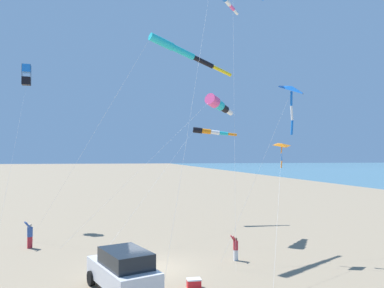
{
  "coord_description": "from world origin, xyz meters",
  "views": [
    {
      "loc": [
        -2.01,
        -19.79,
        5.86
      ],
      "look_at": [
        3.3,
        5.68,
        6.74
      ],
      "focal_mm": 34.93,
      "sensor_mm": 36.0,
      "label": 1
    }
  ],
  "objects_px": {
    "person_child_green_jacket": "(236,247)",
    "kite_delta_teal_far_right": "(282,146)",
    "person_adult_flyer": "(30,234)",
    "parked_car": "(123,270)",
    "kite_windsock_black_fish_shape": "(181,51)",
    "kite_windsock_rainbow_low_near": "(209,132)",
    "kite_windsock_blue_topmost": "(218,104)",
    "kite_delta_long_streamer_right": "(292,90)",
    "cooler_box": "(194,283)",
    "kite_box_yellow_midlevel": "(26,75)"
  },
  "relations": [
    {
      "from": "kite_windsock_blue_topmost",
      "to": "kite_box_yellow_midlevel",
      "type": "distance_m",
      "value": 16.89
    },
    {
      "from": "person_adult_flyer",
      "to": "kite_windsock_blue_topmost",
      "type": "xyz_separation_m",
      "value": [
        12.79,
        1.06,
        8.84
      ]
    },
    {
      "from": "person_adult_flyer",
      "to": "kite_delta_teal_far_right",
      "type": "relative_size",
      "value": 0.26
    },
    {
      "from": "kite_windsock_rainbow_low_near",
      "to": "kite_delta_teal_far_right",
      "type": "distance_m",
      "value": 13.09
    },
    {
      "from": "cooler_box",
      "to": "kite_box_yellow_midlevel",
      "type": "xyz_separation_m",
      "value": [
        -10.94,
        17.52,
        12.65
      ]
    },
    {
      "from": "kite_delta_long_streamer_right",
      "to": "person_child_green_jacket",
      "type": "bearing_deg",
      "value": 178.11
    },
    {
      "from": "person_adult_flyer",
      "to": "kite_windsock_blue_topmost",
      "type": "bearing_deg",
      "value": 4.74
    },
    {
      "from": "person_child_green_jacket",
      "to": "kite_delta_teal_far_right",
      "type": "relative_size",
      "value": 0.21
    },
    {
      "from": "kite_delta_long_streamer_right",
      "to": "kite_delta_teal_far_right",
      "type": "bearing_deg",
      "value": -168.99
    },
    {
      "from": "kite_delta_long_streamer_right",
      "to": "kite_box_yellow_midlevel",
      "type": "distance_m",
      "value": 22.62
    },
    {
      "from": "parked_car",
      "to": "kite_windsock_black_fish_shape",
      "type": "distance_m",
      "value": 13.69
    },
    {
      "from": "person_child_green_jacket",
      "to": "kite_windsock_blue_topmost",
      "type": "xyz_separation_m",
      "value": [
        0.79,
        6.46,
        9.0
      ]
    },
    {
      "from": "cooler_box",
      "to": "kite_delta_teal_far_right",
      "type": "height_order",
      "value": "kite_delta_teal_far_right"
    },
    {
      "from": "person_adult_flyer",
      "to": "person_child_green_jacket",
      "type": "height_order",
      "value": "person_adult_flyer"
    },
    {
      "from": "kite_box_yellow_midlevel",
      "to": "kite_windsock_rainbow_low_near",
      "type": "bearing_deg",
      "value": -3.61
    },
    {
      "from": "person_child_green_jacket",
      "to": "kite_windsock_black_fish_shape",
      "type": "height_order",
      "value": "kite_windsock_black_fish_shape"
    },
    {
      "from": "kite_delta_teal_far_right",
      "to": "kite_box_yellow_midlevel",
      "type": "height_order",
      "value": "kite_box_yellow_midlevel"
    },
    {
      "from": "kite_windsock_rainbow_low_near",
      "to": "kite_delta_long_streamer_right",
      "type": "height_order",
      "value": "kite_delta_long_streamer_right"
    },
    {
      "from": "kite_windsock_rainbow_low_near",
      "to": "kite_delta_teal_far_right",
      "type": "bearing_deg",
      "value": -85.36
    },
    {
      "from": "kite_windsock_blue_topmost",
      "to": "kite_windsock_rainbow_low_near",
      "type": "xyz_separation_m",
      "value": [
        0.91,
        6.23,
        -1.64
      ]
    },
    {
      "from": "kite_delta_long_streamer_right",
      "to": "kite_delta_teal_far_right",
      "type": "relative_size",
      "value": 1.53
    },
    {
      "from": "person_child_green_jacket",
      "to": "parked_car",
      "type": "bearing_deg",
      "value": -149.93
    },
    {
      "from": "person_child_green_jacket",
      "to": "cooler_box",
      "type": "bearing_deg",
      "value": -130.11
    },
    {
      "from": "kite_windsock_black_fish_shape",
      "to": "kite_windsock_rainbow_low_near",
      "type": "distance_m",
      "value": 11.74
    },
    {
      "from": "parked_car",
      "to": "cooler_box",
      "type": "relative_size",
      "value": 7.49
    },
    {
      "from": "kite_windsock_rainbow_low_near",
      "to": "kite_windsock_blue_topmost",
      "type": "bearing_deg",
      "value": -98.32
    },
    {
      "from": "kite_windsock_blue_topmost",
      "to": "kite_delta_long_streamer_right",
      "type": "bearing_deg",
      "value": -67.7
    },
    {
      "from": "parked_car",
      "to": "kite_delta_teal_far_right",
      "type": "distance_m",
      "value": 11.15
    },
    {
      "from": "person_child_green_jacket",
      "to": "kite_delta_teal_far_right",
      "type": "height_order",
      "value": "kite_delta_teal_far_right"
    },
    {
      "from": "cooler_box",
      "to": "kite_delta_long_streamer_right",
      "type": "relative_size",
      "value": 0.06
    },
    {
      "from": "cooler_box",
      "to": "kite_windsock_black_fish_shape",
      "type": "height_order",
      "value": "kite_windsock_black_fish_shape"
    },
    {
      "from": "kite_windsock_rainbow_low_near",
      "to": "kite_box_yellow_midlevel",
      "type": "bearing_deg",
      "value": 176.39
    },
    {
      "from": "parked_car",
      "to": "person_adult_flyer",
      "type": "relative_size",
      "value": 2.71
    },
    {
      "from": "kite_windsock_blue_topmost",
      "to": "kite_windsock_rainbow_low_near",
      "type": "height_order",
      "value": "kite_windsock_blue_topmost"
    },
    {
      "from": "kite_windsock_black_fish_shape",
      "to": "kite_box_yellow_midlevel",
      "type": "distance_m",
      "value": 15.92
    },
    {
      "from": "parked_car",
      "to": "kite_box_yellow_midlevel",
      "type": "bearing_deg",
      "value": 114.33
    },
    {
      "from": "cooler_box",
      "to": "kite_windsock_rainbow_low_near",
      "type": "bearing_deg",
      "value": 73.41
    },
    {
      "from": "parked_car",
      "to": "kite_windsock_blue_topmost",
      "type": "xyz_separation_m",
      "value": [
        7.11,
        10.12,
        8.83
      ]
    },
    {
      "from": "kite_delta_teal_far_right",
      "to": "kite_windsock_blue_topmost",
      "type": "bearing_deg",
      "value": 106.28
    },
    {
      "from": "kite_windsock_black_fish_shape",
      "to": "kite_box_yellow_midlevel",
      "type": "bearing_deg",
      "value": 136.33
    },
    {
      "from": "kite_windsock_black_fish_shape",
      "to": "kite_delta_teal_far_right",
      "type": "relative_size",
      "value": 2.02
    },
    {
      "from": "kite_windsock_rainbow_low_near",
      "to": "kite_delta_teal_far_right",
      "type": "height_order",
      "value": "kite_windsock_rainbow_low_near"
    },
    {
      "from": "person_child_green_jacket",
      "to": "kite_windsock_rainbow_low_near",
      "type": "distance_m",
      "value": 14.77
    },
    {
      "from": "kite_windsock_rainbow_low_near",
      "to": "person_adult_flyer",
      "type": "bearing_deg",
      "value": -151.98
    },
    {
      "from": "cooler_box",
      "to": "kite_delta_teal_far_right",
      "type": "bearing_deg",
      "value": 30.87
    },
    {
      "from": "kite_windsock_black_fish_shape",
      "to": "kite_windsock_blue_topmost",
      "type": "height_order",
      "value": "kite_windsock_black_fish_shape"
    },
    {
      "from": "kite_box_yellow_midlevel",
      "to": "cooler_box",
      "type": "bearing_deg",
      "value": -58.01
    },
    {
      "from": "person_adult_flyer",
      "to": "kite_box_yellow_midlevel",
      "type": "height_order",
      "value": "kite_box_yellow_midlevel"
    },
    {
      "from": "parked_car",
      "to": "kite_box_yellow_midlevel",
      "type": "distance_m",
      "value": 22.46
    },
    {
      "from": "kite_windsock_black_fish_shape",
      "to": "kite_delta_teal_far_right",
      "type": "height_order",
      "value": "kite_windsock_black_fish_shape"
    }
  ]
}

